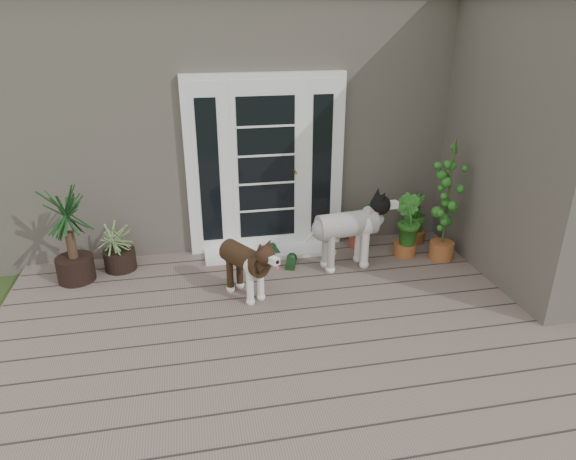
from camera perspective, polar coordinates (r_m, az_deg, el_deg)
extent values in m
cube|color=#6B5B4C|center=(4.74, 4.52, -13.43)|extent=(6.20, 4.60, 0.12)
cube|color=#665E54|center=(8.08, -3.43, 13.61)|extent=(7.40, 4.00, 3.10)
cube|color=#665E54|center=(6.35, 28.43, 8.30)|extent=(1.60, 2.40, 3.10)
cube|color=white|center=(6.15, -2.49, 7.23)|extent=(1.90, 0.14, 2.15)
cube|color=white|center=(6.34, -2.04, -2.43)|extent=(1.60, 0.40, 0.05)
imported|color=#154C17|center=(6.51, 7.97, 0.23)|extent=(0.54, 0.54, 0.50)
imported|color=#1F4C15|center=(6.36, 13.07, -0.45)|extent=(0.46, 0.46, 0.55)
imported|color=#1F5618|center=(6.78, 13.97, 0.78)|extent=(0.34, 0.34, 0.52)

